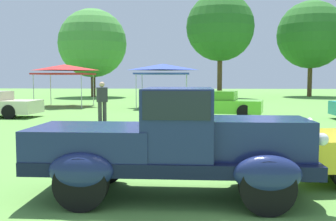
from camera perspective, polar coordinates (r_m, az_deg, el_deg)
ground_plane at (r=6.33m, az=4.49°, el=-12.29°), size 120.00×120.00×0.00m
feature_pickup_truck at (r=6.08m, az=0.79°, el=-4.59°), size 4.39×1.85×1.70m
show_car_lime at (r=18.88m, az=7.63°, el=0.93°), size 4.12×2.55×1.22m
spectator_between_cars at (r=16.30m, az=-9.55°, el=1.41°), size 0.47×0.41×1.69m
canopy_tent_left_field at (r=26.24m, az=-14.79°, el=5.87°), size 3.31×3.31×2.71m
canopy_tent_center_field at (r=24.26m, az=-0.76°, el=6.13°), size 3.26×3.26×2.71m
treeline_far_left at (r=38.69m, az=-10.91°, el=9.57°), size 6.52×6.52×8.40m
treeline_mid_left at (r=36.19m, az=7.59°, el=11.91°), size 6.09×6.09×9.43m
treeline_center at (r=41.48m, az=20.08°, el=10.29°), size 6.58×6.58×9.34m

